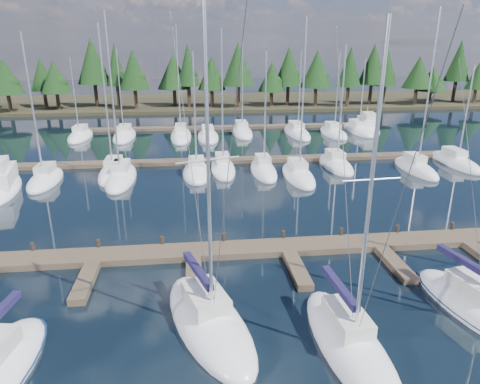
{
  "coord_description": "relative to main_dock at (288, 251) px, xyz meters",
  "views": [
    {
      "loc": [
        -5.82,
        -6.47,
        12.71
      ],
      "look_at": [
        -2.56,
        22.0,
        2.69
      ],
      "focal_mm": 32.0,
      "sensor_mm": 36.0,
      "label": 1
    }
  ],
  "objects": [
    {
      "name": "ground",
      "position": [
        0.0,
        12.64,
        -0.2
      ],
      "size": [
        260.0,
        260.0,
        0.0
      ],
      "primitive_type": "plane",
      "color": "black",
      "rests_on": "ground"
    },
    {
      "name": "far_shore",
      "position": [
        0.0,
        72.64,
        0.1
      ],
      "size": [
        220.0,
        30.0,
        0.6
      ],
      "primitive_type": "cube",
      "color": "#302C1A",
      "rests_on": "ground"
    },
    {
      "name": "main_dock",
      "position": [
        0.0,
        0.0,
        0.0
      ],
      "size": [
        44.0,
        6.13,
        0.9
      ],
      "color": "brown",
      "rests_on": "ground"
    },
    {
      "name": "back_docks",
      "position": [
        0.0,
        32.23,
        -0.0
      ],
      "size": [
        50.0,
        21.8,
        0.4
      ],
      "color": "brown",
      "rests_on": "ground"
    },
    {
      "name": "front_sailboat_2",
      "position": [
        -5.35,
        -6.69,
        0.09
      ],
      "size": [
        5.48,
        9.15,
        15.0
      ],
      "color": "white",
      "rests_on": "ground"
    },
    {
      "name": "front_sailboat_3",
      "position": [
        0.69,
        -8.99,
        0.1
      ],
      "size": [
        3.18,
        8.51,
        14.42
      ],
      "color": "white",
      "rests_on": "ground"
    },
    {
      "name": "front_sailboat_4",
      "position": [
        7.9,
        -7.11,
        0.08
      ],
      "size": [
        4.18,
        8.42,
        12.84
      ],
      "color": "white",
      "rests_on": "ground"
    },
    {
      "name": "back_sailboat_rows",
      "position": [
        -0.03,
        27.83,
        0.06
      ],
      "size": [
        47.26,
        32.21,
        16.69
      ],
      "color": "white",
      "rests_on": "ground"
    },
    {
      "name": "motor_yacht_left",
      "position": [
        -23.29,
        15.18,
        0.33
      ],
      "size": [
        5.18,
        10.17,
        4.86
      ],
      "color": "white",
      "rests_on": "ground"
    },
    {
      "name": "motor_yacht_right",
      "position": [
        21.16,
        38.92,
        0.29
      ],
      "size": [
        4.11,
        9.2,
        4.44
      ],
      "color": "white",
      "rests_on": "ground"
    },
    {
      "name": "tree_line",
      "position": [
        0.36,
        62.84,
        7.13
      ],
      "size": [
        185.57,
        12.04,
        13.5
      ],
      "color": "black",
      "rests_on": "far_shore"
    }
  ]
}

